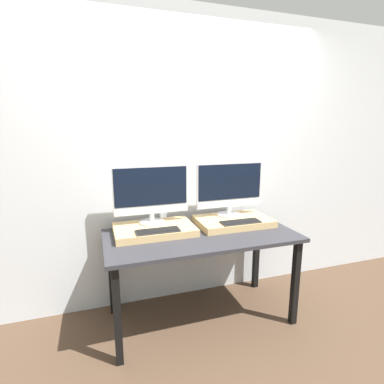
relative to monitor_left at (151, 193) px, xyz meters
name	(u,v)px	position (x,y,z in m)	size (l,w,h in m)	color
ground_plane	(217,346)	(0.35, -0.60, -1.07)	(12.00, 12.00, 0.00)	#4C3828
wall_back	(185,160)	(0.35, 0.21, 0.23)	(8.00, 0.04, 2.60)	silver
workbench	(201,243)	(0.35, -0.23, -0.40)	(1.52, 0.74, 0.75)	#2D2D33
wooden_riser_left	(154,230)	(0.00, -0.09, -0.29)	(0.64, 0.41, 0.06)	tan
monitor_left	(151,193)	(0.00, 0.00, 0.00)	(0.62, 0.21, 0.48)	silver
keyboard_left	(158,231)	(0.00, -0.23, -0.25)	(0.34, 0.12, 0.01)	#2D2D2D
wooden_riser_right	(233,221)	(0.70, -0.09, -0.29)	(0.64, 0.41, 0.06)	tan
monitor_right	(230,187)	(0.70, 0.00, 0.00)	(0.62, 0.21, 0.48)	silver
keyboard_right	(241,222)	(0.70, -0.23, -0.25)	(0.34, 0.12, 0.01)	#2D2D2D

